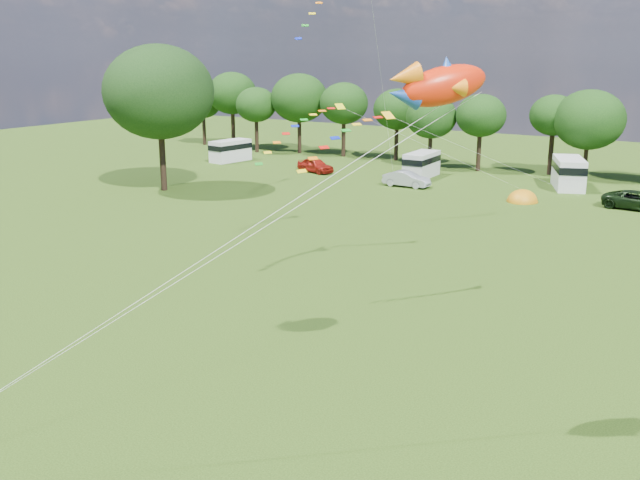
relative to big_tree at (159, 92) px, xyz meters
The scene contains 13 objects.
ground_plane 42.02m from the big_tree, 43.03° to the right, with size 180.00×180.00×0.00m, color black.
tree_line 44.52m from the big_tree, 37.40° to the left, with size 102.98×10.98×10.27m.
big_tree is the anchor object (origin of this frame).
car_a 19.15m from the big_tree, 67.79° to the left, with size 1.81×4.59×1.53m, color maroon.
car_b 24.39m from the big_tree, 36.71° to the left, with size 1.58×4.23×1.49m, color #989CA1.
car_d 42.33m from the big_tree, 20.93° to the left, with size 2.49×5.50×1.50m, color black.
campervan_a 19.81m from the big_tree, 109.58° to the left, with size 2.75×5.29×2.49m.
campervan_b 27.14m from the big_tree, 48.34° to the left, with size 2.44×5.29×2.55m.
campervan_c 38.86m from the big_tree, 34.03° to the left, with size 4.46×6.35×2.87m.
tent_orange 33.76m from the big_tree, 23.21° to the left, with size 2.68×2.94×2.10m.
fish_kite 47.18m from the big_tree, 34.92° to the right, with size 2.93×3.08×1.80m.
streamer_kite_b 23.67m from the big_tree, 22.16° to the right, with size 4.21×4.69×3.79m.
streamer_kite_c 33.50m from the big_tree, 28.44° to the right, with size 3.06×4.98×2.80m.
Camera 1 is at (17.52, -19.56, 12.76)m, focal length 40.00 mm.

